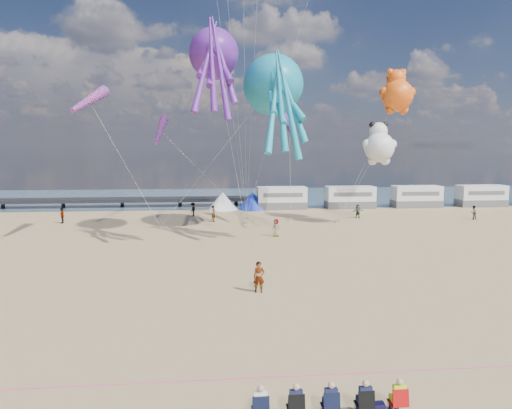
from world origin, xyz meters
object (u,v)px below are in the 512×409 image
object	(u,v)px
motorhome_3	(481,196)
sandbag_d	(291,220)
kite_teddy_orange	(397,96)
motorhome_0	(282,198)
cooler_navy	(378,407)
beachgoer_3	(62,216)
beachgoer_1	(473,213)
kite_panda	(379,147)
standing_person	(259,277)
sandbag_b	(245,223)
sandbag_c	(338,221)
sandbag_e	(247,218)
beachgoer_5	(214,214)
beachgoer_2	(193,209)
kite_octopus_purple	(214,54)
spectator_row	(330,399)
motorhome_2	(416,196)
motorhome_1	(350,197)
windsock_mid	(289,127)
beachgoer_4	(358,211)
tent_blue	(252,200)
sandbag_a	(160,227)
windsock_right	(160,130)
kite_octopus_teal	(273,85)
windsock_left	(89,100)
beachgoer_0	(276,228)
tent_white	(223,201)

from	to	relation	value
motorhome_3	sandbag_d	xyz separation A→B (m)	(-28.93, -10.14, -1.39)
kite_teddy_orange	motorhome_0	bearing A→B (deg)	129.85
cooler_navy	beachgoer_3	xyz separation A→B (m)	(-22.04, 38.29, 0.70)
beachgoer_1	kite_panda	distance (m)	15.01
standing_person	kite_panda	xyz separation A→B (m)	(14.85, 21.23, 7.44)
sandbag_d	kite_panda	size ratio (longest dim) A/B	0.09
kite_panda	sandbag_b	bearing A→B (deg)	-167.78
sandbag_c	sandbag_e	size ratio (longest dim) A/B	1.00
beachgoer_5	kite_teddy_orange	bearing A→B (deg)	-85.56
beachgoer_2	beachgoer_5	world-z (taller)	beachgoer_5
kite_octopus_purple	spectator_row	bearing A→B (deg)	-93.38
motorhome_3	standing_person	world-z (taller)	motorhome_3
motorhome_2	motorhome_3	xyz separation A→B (m)	(9.50, 0.00, 0.00)
beachgoer_2	sandbag_c	xyz separation A→B (m)	(16.34, -6.15, -0.72)
motorhome_1	standing_person	distance (m)	38.59
spectator_row	sandbag_c	xyz separation A→B (m)	(10.19, 36.20, -0.54)
motorhome_3	sandbag_d	bearing A→B (deg)	-160.69
windsock_mid	sandbag_c	bearing A→B (deg)	-4.29
sandbag_b	kite_panda	xyz separation A→B (m)	(14.03, -2.15, 8.24)
sandbag_b	kite_octopus_purple	distance (m)	18.15
motorhome_3	beachgoer_4	size ratio (longest dim) A/B	4.08
tent_blue	sandbag_e	distance (m)	8.43
kite_panda	sandbag_a	bearing A→B (deg)	-160.12
motorhome_2	kite_panda	xyz separation A→B (m)	(-10.71, -13.85, 6.85)
kite_octopus_purple	windsock_right	bearing A→B (deg)	135.48
tent_blue	kite_octopus_teal	xyz separation A→B (m)	(0.77, -15.08, 13.27)
kite_octopus_purple	cooler_navy	bearing A→B (deg)	-90.13
beachgoer_5	sandbag_d	bearing A→B (deg)	-78.75
tent_blue	beachgoer_4	bearing A→B (deg)	-36.41
motorhome_1	windsock_left	world-z (taller)	windsock_left
motorhome_3	beachgoer_5	size ratio (longest dim) A/B	3.58
standing_person	windsock_mid	bearing A→B (deg)	78.02
beachgoer_0	sandbag_d	bearing A→B (deg)	112.15
kite_panda	windsock_left	bearing A→B (deg)	-148.69
beachgoer_0	beachgoer_5	distance (m)	10.79
sandbag_b	windsock_mid	size ratio (longest dim) A/B	0.07
motorhome_3	beachgoer_4	distance (m)	22.44
motorhome_3	kite_octopus_teal	size ratio (longest dim) A/B	0.53
motorhome_2	kite_teddy_orange	bearing A→B (deg)	-123.55
standing_person	windsock_mid	size ratio (longest dim) A/B	0.27
beachgoer_2	motorhome_3	bearing A→B (deg)	117.90
sandbag_e	kite_panda	size ratio (longest dim) A/B	0.09
beachgoer_1	sandbag_a	xyz separation A→B (m)	(-35.66, -2.51, -0.70)
beachgoer_1	beachgoer_2	bearing A→B (deg)	-20.07
tent_white	beachgoer_5	size ratio (longest dim) A/B	2.17
motorhome_2	windsock_left	bearing A→B (deg)	-153.96
tent_blue	windsock_right	size ratio (longest dim) A/B	0.75
beachgoer_3	sandbag_a	size ratio (longest dim) A/B	3.38
tent_blue	beachgoer_2	xyz separation A→B (m)	(-7.73, -5.37, -0.37)
motorhome_2	beachgoer_4	size ratio (longest dim) A/B	4.08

